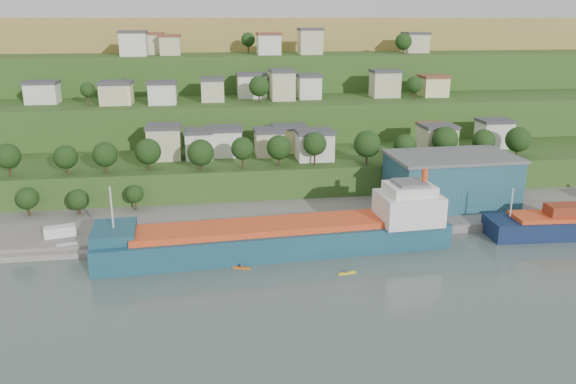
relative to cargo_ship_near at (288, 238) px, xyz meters
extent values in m
plane|color=#4C5D58|center=(2.17, -10.48, -3.04)|extent=(500.00, 500.00, 0.00)
cube|color=slate|center=(22.17, 17.52, -3.04)|extent=(220.00, 26.00, 4.00)
cube|color=slate|center=(-52.83, 11.52, -3.04)|extent=(40.00, 18.00, 2.40)
cube|color=#284719|center=(2.17, 45.52, -3.04)|extent=(260.00, 32.00, 20.00)
cube|color=#284719|center=(2.17, 75.52, -3.04)|extent=(280.00, 32.00, 44.00)
cube|color=#284719|center=(2.17, 105.52, -3.04)|extent=(300.00, 32.00, 70.00)
cube|color=olive|center=(2.17, 179.52, -3.04)|extent=(360.00, 120.00, 96.00)
cube|color=beige|center=(-27.64, 47.14, 11.27)|extent=(8.92, 8.50, 8.62)
cube|color=#3F3F44|center=(-27.64, 47.14, 16.03)|extent=(9.52, 9.10, 0.90)
cube|color=silver|center=(-18.22, 46.24, 10.57)|extent=(7.29, 7.49, 7.23)
cube|color=#3F3F44|center=(-18.22, 46.24, 14.64)|extent=(7.89, 8.09, 0.90)
cube|color=silver|center=(-10.98, 48.92, 10.59)|extent=(9.43, 8.72, 7.25)
cube|color=#3F3F44|center=(-10.98, 48.92, 14.66)|extent=(10.03, 9.32, 0.90)
cube|color=beige|center=(1.57, 47.39, 10.32)|extent=(7.71, 8.26, 6.73)
cube|color=#3F3F44|center=(1.57, 47.39, 14.14)|extent=(8.31, 8.86, 0.90)
cube|color=beige|center=(8.10, 51.40, 10.38)|extent=(9.42, 7.83, 6.83)
cube|color=#3F3F44|center=(8.10, 51.40, 14.24)|extent=(10.02, 8.43, 0.90)
cube|color=silver|center=(13.36, 40.02, 10.64)|extent=(9.70, 8.22, 7.36)
cube|color=#3F3F44|center=(13.36, 40.02, 14.77)|extent=(10.30, 8.82, 0.90)
cube|color=beige|center=(49.03, 43.74, 10.78)|extent=(7.36, 7.32, 7.64)
cube|color=brown|center=(49.03, 43.74, 15.05)|extent=(7.96, 7.92, 0.90)
cube|color=beige|center=(49.39, 40.68, 10.83)|extent=(9.01, 7.92, 7.75)
cube|color=#3F3F44|center=(49.39, 40.68, 15.16)|extent=(9.61, 8.52, 0.90)
cube|color=silver|center=(70.33, 47.72, 10.77)|extent=(9.26, 7.48, 7.62)
cube|color=#3F3F44|center=(70.33, 47.72, 15.03)|extent=(9.86, 8.08, 0.90)
cube|color=silver|center=(-66.21, 77.49, 22.00)|extent=(9.53, 7.45, 6.07)
cube|color=#3F3F44|center=(-66.21, 77.49, 25.48)|extent=(10.13, 8.05, 0.90)
cube|color=beige|center=(-43.23, 71.65, 22.11)|extent=(8.10, 8.15, 6.30)
cube|color=#3F3F44|center=(-43.23, 71.65, 25.71)|extent=(8.70, 8.75, 0.90)
cube|color=beige|center=(-43.00, 72.14, 22.04)|extent=(9.41, 8.82, 6.15)
cube|color=#3F3F44|center=(-43.00, 72.14, 25.56)|extent=(10.01, 9.42, 0.90)
cube|color=silver|center=(-28.90, 70.12, 22.06)|extent=(8.29, 7.31, 6.20)
cube|color=#3F3F44|center=(-28.90, 70.12, 25.61)|extent=(8.89, 7.91, 0.90)
cube|color=beige|center=(-13.43, 74.99, 22.27)|extent=(7.15, 8.74, 6.62)
cube|color=#3F3F44|center=(-13.43, 74.99, 26.03)|extent=(7.75, 9.34, 0.90)
cube|color=silver|center=(-0.21, 81.11, 22.65)|extent=(9.44, 7.23, 7.37)
cube|color=#3F3F44|center=(-0.21, 81.11, 26.78)|extent=(10.04, 7.83, 0.90)
cube|color=beige|center=(9.24, 74.33, 23.44)|extent=(7.46, 8.40, 8.96)
cube|color=#3F3F44|center=(9.24, 74.33, 28.37)|extent=(8.06, 9.00, 0.90)
cube|color=silver|center=(18.48, 76.83, 22.50)|extent=(7.30, 8.29, 7.08)
cube|color=#3F3F44|center=(18.48, 76.83, 26.49)|extent=(7.90, 8.89, 0.90)
cube|color=beige|center=(44.65, 76.42, 23.09)|extent=(9.11, 7.17, 8.27)
cube|color=#3F3F44|center=(44.65, 76.42, 27.68)|extent=(9.71, 7.77, 0.90)
cube|color=beige|center=(61.62, 75.73, 22.11)|extent=(8.48, 8.23, 6.29)
cube|color=brown|center=(61.62, 75.73, 25.70)|extent=(9.08, 8.83, 0.90)
cube|color=silver|center=(-39.77, 99.58, 35.85)|extent=(9.00, 8.43, 7.78)
cube|color=#3F3F44|center=(-39.77, 99.58, 40.19)|extent=(9.60, 9.03, 0.90)
cube|color=beige|center=(-34.66, 108.45, 35.43)|extent=(9.07, 7.48, 6.94)
cube|color=brown|center=(-34.66, 108.45, 39.35)|extent=(9.67, 8.08, 0.90)
cube|color=beige|center=(-27.43, 103.39, 35.14)|extent=(7.06, 8.69, 6.36)
cube|color=brown|center=(-27.43, 103.39, 38.77)|extent=(7.66, 9.29, 0.90)
cube|color=silver|center=(7.90, 99.81, 35.43)|extent=(8.18, 7.16, 6.94)
cube|color=brown|center=(7.90, 99.81, 39.35)|extent=(8.78, 7.76, 0.90)
cube|color=beige|center=(23.19, 99.92, 36.24)|extent=(8.20, 7.33, 8.55)
cube|color=#3F3F44|center=(23.19, 99.92, 40.96)|extent=(8.80, 7.93, 0.90)
cube|color=beige|center=(65.57, 105.44, 35.37)|extent=(8.51, 8.40, 6.82)
cube|color=#3F3F44|center=(65.57, 105.44, 39.23)|extent=(9.11, 9.00, 0.90)
cylinder|color=#382619|center=(-64.23, 33.08, 8.75)|extent=(0.50, 0.50, 3.59)
sphere|color=black|center=(-64.23, 33.08, 12.23)|extent=(6.12, 6.12, 6.12)
cylinder|color=#382619|center=(-50.91, 33.73, 8.36)|extent=(0.50, 0.50, 2.79)
sphere|color=black|center=(-50.91, 33.73, 11.37)|extent=(5.89, 5.89, 5.89)
cylinder|color=#382619|center=(-41.28, 33.00, 8.56)|extent=(0.50, 0.50, 3.20)
sphere|color=black|center=(-41.28, 33.00, 11.86)|extent=(6.21, 6.21, 6.21)
cylinder|color=#382619|center=(-31.04, 35.51, 8.42)|extent=(0.50, 0.50, 2.91)
sphere|color=black|center=(-31.04, 35.51, 11.71)|extent=(6.68, 6.68, 6.68)
cylinder|color=#382619|center=(-17.66, 32.57, 8.35)|extent=(0.50, 0.50, 2.79)
sphere|color=black|center=(-17.66, 32.57, 11.62)|extent=(6.82, 6.82, 6.82)
cylinder|color=#382619|center=(-6.99, 32.53, 8.86)|extent=(0.50, 0.50, 3.79)
sphere|color=black|center=(-6.99, 32.53, 12.37)|extent=(5.86, 5.86, 5.86)
cylinder|color=#382619|center=(2.74, 34.49, 8.53)|extent=(0.50, 0.50, 3.15)
sphere|color=black|center=(2.74, 34.49, 11.89)|extent=(6.49, 6.49, 6.49)
cylinder|color=#382619|center=(12.26, 33.93, 8.97)|extent=(0.50, 0.50, 4.02)
sphere|color=black|center=(12.26, 33.93, 12.69)|extent=(6.20, 6.20, 6.20)
cylinder|color=#382619|center=(26.01, 32.05, 8.81)|extent=(0.50, 0.50, 3.70)
sphere|color=black|center=(26.01, 32.05, 12.63)|extent=(7.14, 7.14, 7.14)
cylinder|color=#382619|center=(36.97, 33.33, 8.42)|extent=(0.50, 0.50, 2.93)
sphere|color=black|center=(36.97, 33.33, 11.57)|extent=(6.13, 6.13, 6.13)
cylinder|color=#382619|center=(48.76, 34.29, 8.83)|extent=(0.50, 0.50, 3.74)
sphere|color=black|center=(48.76, 34.29, 12.65)|extent=(7.08, 7.08, 7.08)
cylinder|color=#382619|center=(59.42, 33.07, 8.81)|extent=(0.50, 0.50, 3.69)
sphere|color=black|center=(59.42, 33.07, 12.34)|extent=(6.13, 6.13, 6.13)
cylinder|color=#382619|center=(70.74, 34.93, 8.45)|extent=(0.50, 0.50, 2.97)
sphere|color=black|center=(70.74, 34.93, 11.87)|extent=(7.03, 7.03, 7.03)
cylinder|color=#382619|center=(60.07, 74.95, 20.84)|extent=(0.50, 0.50, 3.75)
sphere|color=black|center=(60.07, 74.95, 23.99)|extent=(4.65, 4.65, 4.65)
cylinder|color=#382619|center=(0.96, 67.56, 20.74)|extent=(0.50, 0.50, 3.55)
sphere|color=black|center=(0.96, 67.56, 24.27)|extent=(6.40, 6.40, 6.40)
cylinder|color=#382619|center=(1.23, 110.07, 33.78)|extent=(0.50, 0.50, 3.63)
sphere|color=black|center=(1.23, 110.07, 37.04)|extent=(5.24, 5.24, 5.24)
cylinder|color=#382619|center=(-51.01, 69.67, 20.78)|extent=(0.50, 0.50, 3.65)
sphere|color=black|center=(-51.01, 69.67, 23.82)|extent=(4.43, 4.43, 4.43)
cylinder|color=#382619|center=(53.16, 71.16, 20.49)|extent=(0.50, 0.50, 3.05)
sphere|color=black|center=(53.16, 71.16, 23.54)|extent=(5.56, 5.56, 5.56)
cylinder|color=#382619|center=(-41.14, 78.07, 20.49)|extent=(0.50, 0.50, 3.06)
sphere|color=black|center=(-41.14, 78.07, 23.53)|extent=(5.49, 5.49, 5.49)
cylinder|color=#382619|center=(58.49, 80.97, 20.32)|extent=(0.50, 0.50, 2.71)
sphere|color=black|center=(58.49, 80.97, 23.04)|extent=(4.97, 4.97, 4.97)
cylinder|color=#382619|center=(58.27, 98.48, 33.35)|extent=(0.50, 0.50, 2.78)
sphere|color=black|center=(58.27, 98.48, 36.43)|extent=(6.17, 6.17, 6.17)
cube|color=#163E53|center=(-2.45, 0.00, -1.45)|extent=(74.58, 15.97, 7.40)
cube|color=#D5441C|center=(-4.56, 0.00, 2.88)|extent=(55.45, 12.74, 1.27)
cube|color=#163E53|center=(-35.23, 0.00, 3.31)|extent=(9.13, 12.11, 2.11)
cube|color=silver|center=(26.11, 0.00, 5.42)|extent=(13.29, 11.30, 6.34)
cube|color=silver|center=(26.11, 0.00, 9.65)|extent=(10.00, 9.01, 2.11)
cube|color=#595B5E|center=(26.11, 0.00, 11.02)|extent=(6.71, 6.71, 0.63)
cylinder|color=#D5441C|center=(29.28, 0.00, 12.29)|extent=(1.34, 1.34, 3.17)
cylinder|color=silver|center=(-35.23, 0.00, 8.59)|extent=(0.40, 0.40, 8.46)
cube|color=silver|center=(-32.05, 0.00, 0.98)|extent=(15.48, 12.80, 0.26)
cylinder|color=silver|center=(49.62, -0.42, 5.64)|extent=(0.31, 0.31, 6.40)
cube|color=maroon|center=(64.24, -0.42, 3.27)|extent=(11.23, 5.24, 2.38)
cube|color=#205962|center=(44.73, 20.23, 4.96)|extent=(30.51, 18.86, 12.00)
cube|color=#595B5E|center=(44.73, 20.23, 11.36)|extent=(31.53, 19.89, 0.80)
cube|color=silver|center=(-48.45, 11.08, -0.33)|extent=(6.93, 4.19, 3.02)
cube|color=silver|center=(-45.94, 5.90, -1.41)|extent=(4.48, 2.42, 0.85)
cube|color=orange|center=(-10.38, -7.11, -2.91)|extent=(3.52, 1.77, 0.26)
sphere|color=#3F3F44|center=(-10.38, -7.11, -2.47)|extent=(0.62, 0.62, 0.62)
cube|color=yellow|center=(9.67, -12.56, -2.90)|extent=(3.68, 1.29, 0.27)
sphere|color=#3F3F44|center=(9.67, -12.56, -2.45)|extent=(0.63, 0.63, 0.63)
camera|label=1|loc=(-16.28, -108.85, 43.78)|focal=35.00mm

